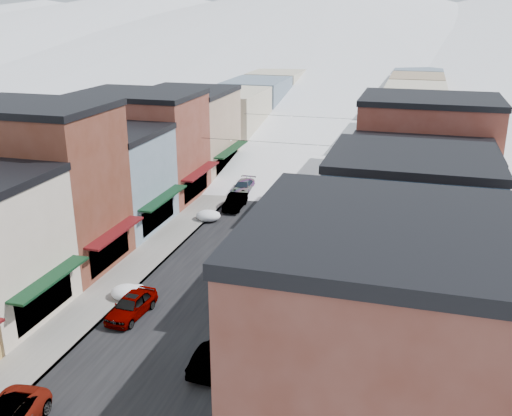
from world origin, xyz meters
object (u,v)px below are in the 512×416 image
Objects in this scene: fire_hydrant at (236,394)px; trash_can at (287,282)px; car_silver_sedan at (131,305)px; streetlamp_near at (308,228)px; car_green_sedan at (213,356)px; car_dark_hatch at (235,202)px.

trash_can reaches higher than fire_hydrant.
car_silver_sedan reaches higher than fire_hydrant.
trash_can is 0.21× the size of streetlamp_near.
car_silver_sedan is 11.20m from fire_hydrant.
car_silver_sedan is at bearing 145.08° from fire_hydrant.
fire_hydrant is (2.18, -2.58, -0.16)m from car_green_sedan.
car_silver_sedan is 21.88m from car_dark_hatch.
fire_hydrant is 17.87m from streetlamp_near.
car_silver_sedan reaches higher than car_dark_hatch.
car_dark_hatch reaches higher than car_green_sedan.
car_silver_sedan is 14.79m from streetlamp_near.
streetlamp_near is (0.41, 5.05, 2.25)m from trash_can.
car_silver_sedan is 5.41× the size of fire_hydrant.
car_silver_sedan is at bearing -92.08° from car_dark_hatch.
car_dark_hatch is (-0.03, 21.88, -0.03)m from car_silver_sedan.
car_silver_sedan is 10.87m from trash_can.
streetlamp_near reaches higher than car_green_sedan.
trash_can is (8.92, -15.63, -0.10)m from car_dark_hatch.
car_silver_sedan is 1.06× the size of car_green_sedan.
trash_can is (1.88, 10.08, -0.06)m from car_green_sedan.
trash_can is 5.54m from streetlamp_near.
streetlamp_near is at bearing -94.92° from car_green_sedan.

